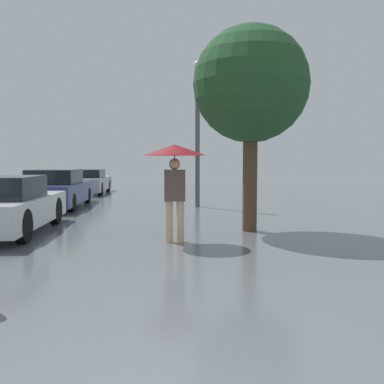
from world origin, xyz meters
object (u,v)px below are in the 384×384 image
Objects in this scene: pedestrian at (175,162)px; parked_car_third at (57,190)px; parked_car_second at (4,206)px; tree at (251,86)px; street_lamp at (197,127)px; parked_car_farthest at (87,182)px.

parked_car_third is at bearing 120.37° from pedestrian.
parked_car_third is at bearing 91.56° from parked_car_second.
tree is at bearing 35.15° from pedestrian.
parked_car_third is at bearing 177.19° from street_lamp.
parked_car_second is at bearing -89.10° from parked_car_farthest.
street_lamp is at bearing -53.17° from parked_car_farthest.
parked_car_second reaches higher than parked_car_farthest.
parked_car_third is 8.08m from tree.
pedestrian reaches higher than parked_car_second.
parked_car_second is 11.38m from parked_car_farthest.
street_lamp is at bearing 47.10° from parked_car_second.
parked_car_third is 5.21m from street_lamp.
parked_car_farthest is (-3.84, 12.67, -1.00)m from pedestrian.
tree reaches higher than parked_car_second.
tree reaches higher than parked_car_farthest.
street_lamp reaches higher than pedestrian.
parked_car_second is (-3.66, 1.29, -0.97)m from pedestrian.
parked_car_third is 6.17m from parked_car_farthest.
pedestrian is at bearing -59.63° from parked_car_third.
street_lamp is (0.96, 6.26, 1.14)m from pedestrian.
pedestrian is 6.43m from street_lamp.
parked_car_second is 5.21m from parked_car_third.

